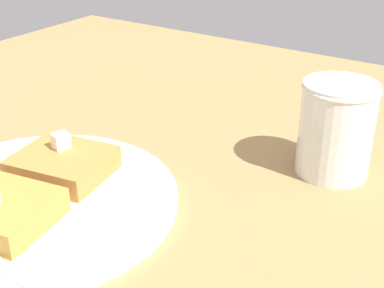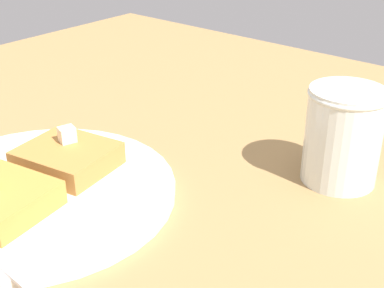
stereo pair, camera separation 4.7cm
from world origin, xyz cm
name	(u,v)px [view 1 (the left image)]	position (x,y,z in cm)	size (l,w,h in cm)	color
table_surface	(131,270)	(0.00, 0.00, 1.22)	(112.68, 112.68, 2.43)	olive
plate	(36,201)	(0.89, 11.14, 2.99)	(24.50, 24.50, 1.01)	white
toast_slice_left	(0,211)	(-3.17, 10.43, 4.52)	(7.19, 8.11, 2.14)	#B28236
toast_slice_middle	(63,164)	(4.96, 11.85, 4.52)	(7.19, 8.11, 2.14)	#B17437
butter_pat_secondary	(61,141)	(5.83, 12.71, 6.32)	(1.46, 1.31, 1.46)	#F8E9CA
syrup_jar	(335,132)	(20.93, -7.89, 6.58)	(7.14, 7.14, 9.02)	#5A2807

